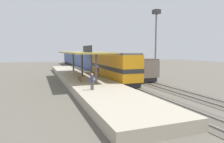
{
  "coord_description": "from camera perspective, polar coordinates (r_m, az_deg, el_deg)",
  "views": [
    {
      "loc": [
        -11.16,
        -30.89,
        4.97
      ],
      "look_at": [
        -1.38,
        -4.77,
        2.0
      ],
      "focal_mm": 32.15,
      "sensor_mm": 36.0,
      "label": 1
    }
  ],
  "objects": [
    {
      "name": "ground_plane",
      "position": [
        33.94,
        2.53,
        -2.35
      ],
      "size": [
        120.0,
        120.0,
        0.0
      ],
      "primitive_type": "plane",
      "color": "#5B564C"
    },
    {
      "name": "passenger_carriage_rear",
      "position": [
        69.08,
        -11.23,
        3.76
      ],
      "size": [
        2.9,
        20.0,
        4.24
      ],
      "color": "#28282D",
      "rests_on": "track_near"
    },
    {
      "name": "passenger_carriage_front",
      "position": [
        48.69,
        -7.25,
        2.9
      ],
      "size": [
        2.9,
        20.0,
        4.24
      ],
      "color": "#28282D",
      "rests_on": "track_near"
    },
    {
      "name": "track_far",
      "position": [
        35.03,
        6.44,
        -2.06
      ],
      "size": [
        3.2,
        110.0,
        0.16
      ],
      "color": "#4E4941",
      "rests_on": "ground"
    },
    {
      "name": "locomotive",
      "position": [
        31.48,
        0.31,
        1.42
      ],
      "size": [
        2.93,
        14.43,
        4.44
      ],
      "color": "#28282D",
      "rests_on": "track_near"
    },
    {
      "name": "track_near",
      "position": [
        33.21,
        -0.65,
        -2.47
      ],
      "size": [
        3.2,
        110.0,
        0.16
      ],
      "color": "#4E4941",
      "rests_on": "ground"
    },
    {
      "name": "person_walking",
      "position": [
        20.61,
        -5.7,
        -2.65
      ],
      "size": [
        0.34,
        0.34,
        1.71
      ],
      "color": "#4C4C51",
      "rests_on": "platform"
    },
    {
      "name": "person_waiting",
      "position": [
        30.16,
        -4.05,
        0.13
      ],
      "size": [
        0.34,
        0.34,
        1.71
      ],
      "color": "olive",
      "rests_on": "platform"
    },
    {
      "name": "freight_car",
      "position": [
        35.31,
        6.07,
        1.17
      ],
      "size": [
        2.8,
        12.0,
        3.54
      ],
      "color": "#28282D",
      "rests_on": "track_far"
    },
    {
      "name": "platform",
      "position": [
        31.9,
        -8.45,
        -2.13
      ],
      "size": [
        6.0,
        44.0,
        0.9
      ],
      "primitive_type": "cube",
      "color": "#A89E89",
      "rests_on": "ground"
    },
    {
      "name": "station_canopy",
      "position": [
        31.49,
        -8.53,
        5.22
      ],
      "size": [
        5.2,
        18.0,
        4.7
      ],
      "color": "#47474C",
      "rests_on": "platform"
    },
    {
      "name": "platform_bench",
      "position": [
        26.8,
        -9.24,
        -1.78
      ],
      "size": [
        0.44,
        1.7,
        0.5
      ],
      "color": "#333338",
      "rests_on": "platform"
    },
    {
      "name": "light_mast",
      "position": [
        35.22,
        12.41,
        11.52
      ],
      "size": [
        1.1,
        1.1,
        11.7
      ],
      "color": "slate",
      "rests_on": "ground"
    }
  ]
}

